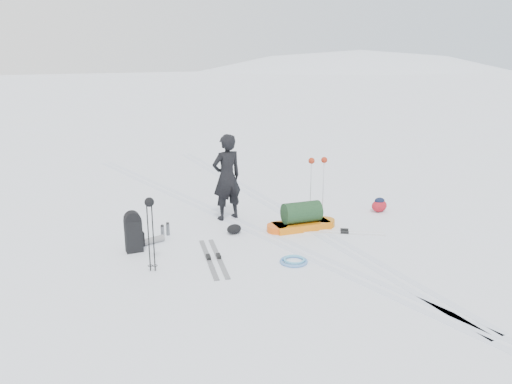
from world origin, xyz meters
TOP-DOWN VIEW (x-y plane):
  - ground at (0.00, 0.00)m, footprint 200.00×200.00m
  - snow_hill_backdrop at (62.69, 84.02)m, footprint 359.50×192.00m
  - ski_tracks at (0.61, 0.88)m, footprint 3.38×17.97m
  - skier at (-0.12, 1.37)m, footprint 0.71×0.47m
  - pulk_sled at (0.87, -0.10)m, footprint 1.62×0.78m
  - expedition_rucksack at (-2.53, 0.63)m, footprint 0.86×0.42m
  - ski_poles_black at (-2.62, -0.43)m, footprint 0.18×0.16m
  - ski_poles_silver at (1.66, 0.37)m, footprint 0.43×0.23m
  - touring_skis_grey at (-1.49, -0.52)m, footprint 0.88×1.87m
  - touring_skis_white at (1.48, -0.79)m, footprint 1.44×1.28m
  - rope_coil at (-0.35, -1.45)m, footprint 0.66×0.66m
  - small_daypack at (3.18, -0.14)m, footprint 0.42×0.33m
  - thermos_pair at (-1.78, 1.02)m, footprint 0.26×0.22m
  - stuff_sack at (-0.50, 0.43)m, footprint 0.39×0.35m

SIDE VIEW (x-z plane):
  - snow_hill_backdrop at x=62.69m, z-range -150.24..12.21m
  - ground at x=0.00m, z-range 0.00..0.00m
  - ski_tracks at x=0.61m, z-range 0.00..0.01m
  - touring_skis_white at x=1.48m, z-range -0.02..0.04m
  - touring_skis_grey at x=-1.49m, z-range -0.02..0.05m
  - rope_coil at x=-0.35m, z-range 0.00..0.06m
  - stuff_sack at x=-0.50m, z-range 0.00..0.20m
  - thermos_pair at x=-1.78m, z-range -0.01..0.29m
  - small_daypack at x=3.18m, z-range -0.01..0.34m
  - pulk_sled at x=0.87m, z-range -0.07..0.53m
  - expedition_rucksack at x=-2.53m, z-range -0.03..0.76m
  - skier at x=-0.12m, z-range 0.00..1.94m
  - ski_poles_black at x=-2.62m, z-range 0.42..1.74m
  - ski_poles_silver at x=1.66m, z-range 0.47..1.87m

